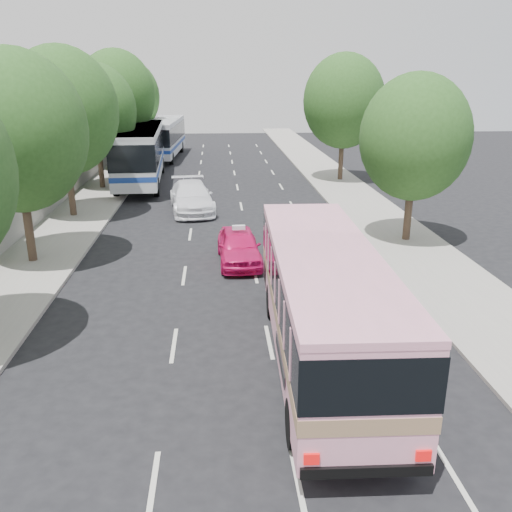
{
  "coord_description": "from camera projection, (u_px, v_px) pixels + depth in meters",
  "views": [
    {
      "loc": [
        -0.5,
        -16.8,
        7.78
      ],
      "look_at": [
        0.86,
        1.52,
        1.6
      ],
      "focal_mm": 38.0,
      "sensor_mm": 36.0,
      "label": 1
    }
  ],
  "objects": [
    {
      "name": "sidewalk_right",
      "position": [
        345.0,
        190.0,
        37.88
      ],
      "size": [
        4.0,
        90.0,
        0.12
      ],
      "primitive_type": "cube",
      "color": "#9E998E",
      "rests_on": "ground"
    },
    {
      "name": "tree_right_far",
      "position": [
        345.0,
        98.0,
        39.71
      ],
      "size": [
        6.0,
        6.0,
        9.35
      ],
      "color": "#38281E",
      "rests_on": "ground"
    },
    {
      "name": "tree_left_e",
      "position": [
        117.0,
        92.0,
        44.06
      ],
      "size": [
        6.3,
        6.3,
        9.82
      ],
      "color": "#38281E",
      "rests_on": "ground"
    },
    {
      "name": "pink_taxi",
      "position": [
        239.0,
        246.0,
        23.33
      ],
      "size": [
        1.93,
        4.45,
        1.49
      ],
      "primitive_type": "imported",
      "rotation": [
        0.0,
        0.0,
        0.04
      ],
      "color": "#D9125E",
      "rests_on": "ground"
    },
    {
      "name": "low_wall",
      "position": [
        70.0,
        182.0,
        36.3
      ],
      "size": [
        0.3,
        90.0,
        1.5
      ],
      "primitive_type": "cube",
      "color": "#9E998E",
      "rests_on": "sidewalk_left"
    },
    {
      "name": "tree_left_c",
      "position": [
        63.0,
        107.0,
        29.03
      ],
      "size": [
        6.0,
        6.0,
        9.35
      ],
      "color": "#38281E",
      "rests_on": "ground"
    },
    {
      "name": "tree_left_f",
      "position": [
        129.0,
        94.0,
        51.75
      ],
      "size": [
        5.88,
        5.88,
        9.16
      ],
      "color": "#38281E",
      "rests_on": "ground"
    },
    {
      "name": "tour_coach_front",
      "position": [
        140.0,
        150.0,
        39.94
      ],
      "size": [
        3.7,
        13.88,
        4.11
      ],
      "rotation": [
        0.0,
        0.0,
        0.05
      ],
      "color": "silver",
      "rests_on": "ground"
    },
    {
      "name": "taxi_roof_sign",
      "position": [
        239.0,
        227.0,
        23.07
      ],
      "size": [
        0.56,
        0.2,
        0.18
      ],
      "primitive_type": "cube",
      "rotation": [
        0.0,
        0.0,
        0.04
      ],
      "color": "silver",
      "rests_on": "pink_taxi"
    },
    {
      "name": "ground",
      "position": [
        234.0,
        315.0,
        18.4
      ],
      "size": [
        120.0,
        120.0,
        0.0
      ],
      "primitive_type": "plane",
      "color": "black",
      "rests_on": "ground"
    },
    {
      "name": "sidewalk_left",
      "position": [
        99.0,
        194.0,
        36.69
      ],
      "size": [
        4.0,
        90.0,
        0.15
      ],
      "primitive_type": "cube",
      "color": "#9E998E",
      "rests_on": "ground"
    },
    {
      "name": "pink_bus",
      "position": [
        324.0,
        294.0,
        14.76
      ],
      "size": [
        2.99,
        10.66,
        3.38
      ],
      "rotation": [
        0.0,
        0.0,
        -0.03
      ],
      "color": "#F9A0BD",
      "rests_on": "ground"
    },
    {
      "name": "tour_coach_rear",
      "position": [
        165.0,
        135.0,
        52.42
      ],
      "size": [
        3.26,
        12.3,
        3.64
      ],
      "rotation": [
        0.0,
        0.0,
        -0.05
      ],
      "color": "silver",
      "rests_on": "ground"
    },
    {
      "name": "tree_left_d",
      "position": [
        96.0,
        108.0,
        36.75
      ],
      "size": [
        5.52,
        5.52,
        8.6
      ],
      "color": "#38281E",
      "rests_on": "ground"
    },
    {
      "name": "white_pickup",
      "position": [
        192.0,
        197.0,
        32.2
      ],
      "size": [
        3.09,
        6.12,
        1.7
      ],
      "primitive_type": "imported",
      "rotation": [
        0.0,
        0.0,
        0.12
      ],
      "color": "white",
      "rests_on": "ground"
    },
    {
      "name": "tree_right_near",
      "position": [
        417.0,
        133.0,
        24.86
      ],
      "size": [
        5.1,
        5.1,
        7.95
      ],
      "color": "#38281E",
      "rests_on": "ground"
    },
    {
      "name": "tree_left_b",
      "position": [
        16.0,
        126.0,
        21.58
      ],
      "size": [
        5.7,
        5.7,
        8.88
      ],
      "color": "#38281E",
      "rests_on": "ground"
    }
  ]
}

